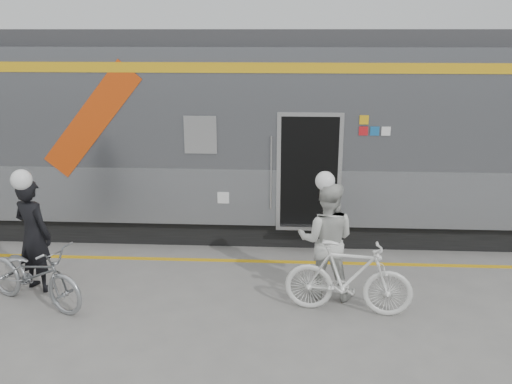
# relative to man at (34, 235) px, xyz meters

# --- Properties ---
(ground) EXTENTS (90.00, 90.00, 0.00)m
(ground) POSITION_rel_man_xyz_m (3.50, -0.89, -0.93)
(ground) COLOR slate
(ground) RESTS_ON ground
(train) EXTENTS (24.00, 3.17, 4.10)m
(train) POSITION_rel_man_xyz_m (2.27, 3.31, 1.12)
(train) COLOR black
(train) RESTS_ON ground
(safety_strip) EXTENTS (24.00, 0.12, 0.01)m
(safety_strip) POSITION_rel_man_xyz_m (3.50, 1.26, -0.93)
(safety_strip) COLOR gold
(safety_strip) RESTS_ON ground
(man) EXTENTS (0.80, 0.68, 1.87)m
(man) POSITION_rel_man_xyz_m (0.00, 0.00, 0.00)
(man) COLOR black
(man) RESTS_ON ground
(bicycle_left) EXTENTS (2.06, 1.42, 1.03)m
(bicycle_left) POSITION_rel_man_xyz_m (0.20, -0.55, -0.42)
(bicycle_left) COLOR #93969A
(bicycle_left) RESTS_ON ground
(woman) EXTENTS (1.00, 0.83, 1.88)m
(woman) POSITION_rel_man_xyz_m (4.68, 0.02, 0.01)
(woman) COLOR beige
(woman) RESTS_ON ground
(bicycle_right) EXTENTS (1.95, 0.79, 1.14)m
(bicycle_right) POSITION_rel_man_xyz_m (4.98, -0.53, -0.36)
(bicycle_right) COLOR silver
(bicycle_right) RESTS_ON ground
(helmet_man) EXTENTS (0.32, 0.32, 0.32)m
(helmet_man) POSITION_rel_man_xyz_m (0.00, -0.00, 1.09)
(helmet_man) COLOR white
(helmet_man) RESTS_ON man
(helmet_woman) EXTENTS (0.30, 0.30, 0.30)m
(helmet_woman) POSITION_rel_man_xyz_m (4.68, 0.02, 1.09)
(helmet_woman) COLOR white
(helmet_woman) RESTS_ON woman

